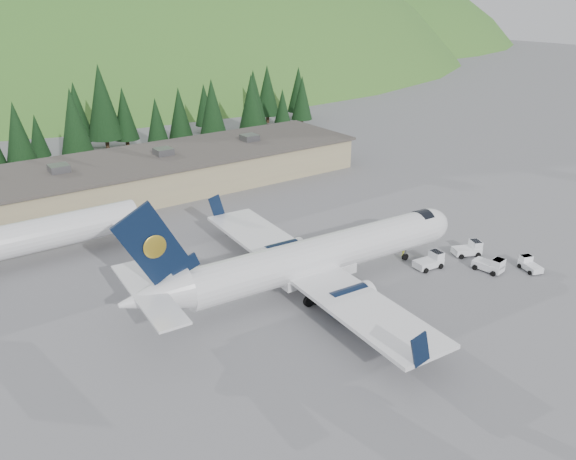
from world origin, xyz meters
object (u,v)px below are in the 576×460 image
(terminal_building, at_px, (133,177))
(baggage_tug_a, at_px, (431,261))
(baggage_tug_b, at_px, (469,249))
(baggage_tug_c, at_px, (529,264))
(airliner, at_px, (314,258))
(second_airliner, at_px, (6,241))
(ramp_worker, at_px, (403,247))
(baggage_tug_d, at_px, (491,265))

(terminal_building, bearing_deg, baggage_tug_a, -67.69)
(baggage_tug_b, height_order, baggage_tug_c, baggage_tug_b)
(airliner, bearing_deg, baggage_tug_b, -8.12)
(baggage_tug_a, distance_m, baggage_tug_c, 10.41)
(second_airliner, height_order, terminal_building, second_airliner)
(second_airliner, xyz_separation_m, ramp_worker, (36.79, -21.66, -2.39))
(ramp_worker, bearing_deg, baggage_tug_a, 51.39)
(baggage_tug_a, bearing_deg, baggage_tug_b, 2.14)
(baggage_tug_a, bearing_deg, ramp_worker, 98.29)
(airliner, distance_m, baggage_tug_b, 19.63)
(baggage_tug_b, relative_size, terminal_building, 0.05)
(terminal_building, bearing_deg, baggage_tug_c, -62.32)
(second_airliner, xyz_separation_m, baggage_tug_b, (42.89, -25.92, -2.59))
(baggage_tug_c, bearing_deg, baggage_tug_a, 70.49)
(baggage_tug_c, relative_size, baggage_tug_d, 0.87)
(baggage_tug_c, height_order, baggage_tug_d, baggage_tug_d)
(ramp_worker, bearing_deg, terminal_building, -106.85)
(airliner, bearing_deg, baggage_tug_c, -21.64)
(baggage_tug_a, relative_size, terminal_building, 0.05)
(baggage_tug_a, xyz_separation_m, baggage_tug_b, (5.94, -0.39, -0.02))
(airliner, bearing_deg, baggage_tug_a, -11.64)
(airliner, xyz_separation_m, ramp_worker, (12.95, 0.27, -2.34))
(terminal_building, xyz_separation_m, ramp_worker, (16.88, -37.66, -1.69))
(second_airliner, height_order, baggage_tug_a, second_airliner)
(airliner, bearing_deg, ramp_worker, 4.91)
(second_airliner, distance_m, baggage_tug_b, 50.18)
(ramp_worker, bearing_deg, baggage_tug_c, 87.78)
(airliner, relative_size, ramp_worker, 19.85)
(baggage_tug_b, xyz_separation_m, baggage_tug_c, (2.21, -6.09, -0.12))
(baggage_tug_c, bearing_deg, baggage_tug_b, 38.95)
(baggage_tug_b, bearing_deg, second_airliner, 171.94)
(airliner, relative_size, baggage_tug_d, 11.26)
(baggage_tug_b, height_order, ramp_worker, ramp_worker)
(terminal_building, relative_size, baggage_tug_d, 21.56)
(baggage_tug_a, distance_m, baggage_tug_d, 6.23)
(second_airliner, bearing_deg, baggage_tug_d, -35.84)
(baggage_tug_a, bearing_deg, airliner, 170.55)
(second_airliner, height_order, baggage_tug_d, second_airliner)
(baggage_tug_a, bearing_deg, terminal_building, 118.22)
(airliner, height_order, baggage_tug_b, airliner)
(baggage_tug_a, distance_m, ramp_worker, 3.88)
(airliner, height_order, baggage_tug_d, airliner)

